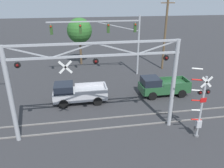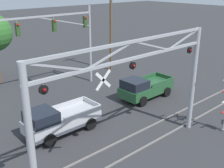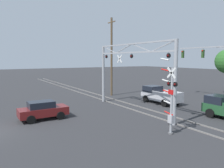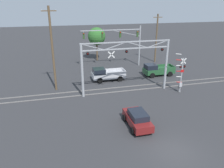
{
  "view_description": "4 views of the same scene",
  "coord_description": "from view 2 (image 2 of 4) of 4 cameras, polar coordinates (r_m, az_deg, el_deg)",
  "views": [
    {
      "loc": [
        -1.3,
        -1.03,
        9.45
      ],
      "look_at": [
        1.49,
        14.96,
        2.75
      ],
      "focal_mm": 35.0,
      "sensor_mm": 36.0,
      "label": 1
    },
    {
      "loc": [
        -9.45,
        3.48,
        9.29
      ],
      "look_at": [
        0.84,
        15.01,
        3.59
      ],
      "focal_mm": 45.0,
      "sensor_mm": 36.0,
      "label": 2
    },
    {
      "loc": [
        17.14,
        -0.4,
        5.19
      ],
      "look_at": [
        -1.99,
        11.55,
        2.56
      ],
      "focal_mm": 35.0,
      "sensor_mm": 36.0,
      "label": 3
    },
    {
      "loc": [
        -8.38,
        -12.68,
        11.23
      ],
      "look_at": [
        -2.09,
        11.63,
        1.68
      ],
      "focal_mm": 35.0,
      "sensor_mm": 36.0,
      "label": 4
    }
  ],
  "objects": [
    {
      "name": "rail_track_far",
      "position": [
        17.06,
        -0.49,
        -12.54
      ],
      "size": [
        80.0,
        0.08,
        0.1
      ],
      "primitive_type": "cube",
      "color": "gray",
      "rests_on": "ground_plane"
    },
    {
      "name": "utility_pole_right",
      "position": [
        30.18,
        -0.23,
        11.45
      ],
      "size": [
        1.8,
        0.28,
        9.07
      ],
      "color": "brown",
      "rests_on": "ground_plane"
    },
    {
      "name": "crossing_gantry",
      "position": [
        14.04,
        4.06,
        -0.97
      ],
      "size": [
        11.44,
        0.31,
        6.68
      ],
      "color": "#9EA0A5",
      "rests_on": "ground_plane"
    },
    {
      "name": "pickup_truck_lead",
      "position": [
        18.38,
        -10.77,
        -7.15
      ],
      "size": [
        4.93,
        2.24,
        1.91
      ],
      "color": "#B7B7BC",
      "rests_on": "ground_plane"
    },
    {
      "name": "traffic_signal_span",
      "position": [
        24.81,
        -10.16,
        10.15
      ],
      "size": [
        10.69,
        0.39,
        7.21
      ],
      "color": "#9EA0A5",
      "rests_on": "ground_plane"
    },
    {
      "name": "rail_track_near",
      "position": [
        16.19,
        2.98,
        -14.58
      ],
      "size": [
        80.0,
        0.08,
        0.1
      ],
      "primitive_type": "cube",
      "color": "gray",
      "rests_on": "ground_plane"
    },
    {
      "name": "pickup_truck_following",
      "position": [
        23.43,
        6.59,
        -0.76
      ],
      "size": [
        4.86,
        2.24,
        1.91
      ],
      "color": "#23512D",
      "rests_on": "ground_plane"
    }
  ]
}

